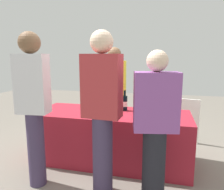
{
  "coord_description": "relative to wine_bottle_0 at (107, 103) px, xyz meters",
  "views": [
    {
      "loc": [
        0.7,
        -2.84,
        1.49
      ],
      "look_at": [
        0.0,
        0.0,
        0.97
      ],
      "focal_mm": 34.36,
      "sensor_mm": 36.0,
      "label": 1
    }
  ],
  "objects": [
    {
      "name": "ground_plane",
      "position": [
        0.09,
        -0.08,
        -0.83
      ],
      "size": [
        12.0,
        12.0,
        0.0
      ],
      "primitive_type": "plane",
      "color": "slate"
    },
    {
      "name": "tasting_table",
      "position": [
        0.09,
        -0.08,
        -0.47
      ],
      "size": [
        2.15,
        0.82,
        0.72
      ],
      "primitive_type": "cube",
      "color": "maroon",
      "rests_on": "ground_plane"
    },
    {
      "name": "wine_bottle_0",
      "position": [
        0.0,
        0.0,
        0.0
      ],
      "size": [
        0.08,
        0.08,
        0.29
      ],
      "color": "black",
      "rests_on": "tasting_table"
    },
    {
      "name": "wine_bottle_1",
      "position": [
        0.14,
        0.05,
        0.02
      ],
      "size": [
        0.07,
        0.07,
        0.34
      ],
      "color": "black",
      "rests_on": "tasting_table"
    },
    {
      "name": "wine_bottle_2",
      "position": [
        0.24,
        0.08,
        0.0
      ],
      "size": [
        0.08,
        0.08,
        0.31
      ],
      "color": "black",
      "rests_on": "tasting_table"
    },
    {
      "name": "wine_bottle_3",
      "position": [
        0.63,
        -0.0,
        0.01
      ],
      "size": [
        0.08,
        0.08,
        0.32
      ],
      "color": "black",
      "rests_on": "tasting_table"
    },
    {
      "name": "wine_glass_0",
      "position": [
        -0.12,
        -0.27,
        0.0
      ],
      "size": [
        0.07,
        0.07,
        0.15
      ],
      "color": "silver",
      "rests_on": "tasting_table"
    },
    {
      "name": "wine_glass_1",
      "position": [
        0.06,
        -0.25,
        -0.01
      ],
      "size": [
        0.06,
        0.06,
        0.13
      ],
      "color": "silver",
      "rests_on": "tasting_table"
    },
    {
      "name": "wine_glass_2",
      "position": [
        0.81,
        -0.21,
        -0.01
      ],
      "size": [
        0.07,
        0.07,
        0.14
      ],
      "color": "silver",
      "rests_on": "tasting_table"
    },
    {
      "name": "server_pouring",
      "position": [
        -0.03,
        0.59,
        0.08
      ],
      "size": [
        0.39,
        0.23,
        1.65
      ],
      "rotation": [
        0.0,
        0.0,
        3.21
      ],
      "color": "#3F3351",
      "rests_on": "ground_plane"
    },
    {
      "name": "guest_0",
      "position": [
        -0.63,
        -0.86,
        0.16
      ],
      "size": [
        0.37,
        0.24,
        1.76
      ],
      "rotation": [
        0.0,
        0.0,
        0.09
      ],
      "color": "#3F3351",
      "rests_on": "ground_plane"
    },
    {
      "name": "guest_1",
      "position": [
        0.17,
        -0.83,
        0.14
      ],
      "size": [
        0.41,
        0.24,
        1.76
      ],
      "rotation": [
        0.0,
        0.0,
        -0.07
      ],
      "color": "#3F3351",
      "rests_on": "ground_plane"
    },
    {
      "name": "guest_2",
      "position": [
        0.71,
        -0.83,
        0.0
      ],
      "size": [
        0.47,
        0.31,
        1.56
      ],
      "rotation": [
        0.0,
        0.0,
        0.19
      ],
      "color": "black",
      "rests_on": "ground_plane"
    },
    {
      "name": "menu_board",
      "position": [
        1.09,
        0.91,
        -0.44
      ],
      "size": [
        0.61,
        0.15,
        0.78
      ],
      "primitive_type": "cube",
      "rotation": [
        0.0,
        0.0,
        -0.21
      ],
      "color": "white",
      "rests_on": "ground_plane"
    }
  ]
}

